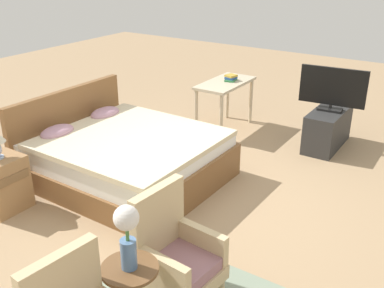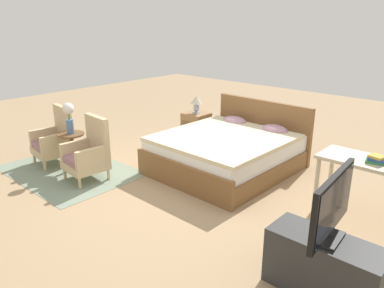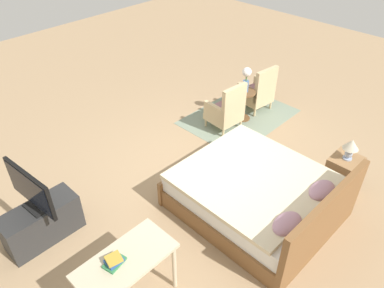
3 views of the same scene
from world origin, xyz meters
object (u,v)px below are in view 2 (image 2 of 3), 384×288
(vanity_desk, at_px, (366,169))
(book_stack, at_px, (377,159))
(flower_vase, at_px, (69,115))
(armchair_by_window_right, at_px, (88,154))
(tv_flatscreen, at_px, (332,206))
(side_table, at_px, (72,147))
(nightstand, at_px, (196,128))
(tv_stand, at_px, (324,267))
(table_lamp, at_px, (196,102))
(armchair_by_window_left, at_px, (55,140))
(bed, at_px, (228,151))

(vanity_desk, bearing_deg, book_stack, -19.80)
(flower_vase, distance_m, book_stack, 4.23)
(armchair_by_window_right, xyz_separation_m, tv_flatscreen, (3.61, -0.05, 0.46))
(armchair_by_window_right, xyz_separation_m, side_table, (-0.49, 0.03, -0.01))
(nightstand, bearing_deg, armchair_by_window_right, -92.12)
(flower_vase, relative_size, tv_flatscreen, 0.54)
(tv_stand, xyz_separation_m, book_stack, (-0.11, 1.49, 0.52))
(nightstand, bearing_deg, table_lamp, 90.00)
(table_lamp, distance_m, vanity_desk, 3.41)
(armchair_by_window_left, height_order, flower_vase, flower_vase)
(book_stack, bearing_deg, tv_stand, -85.80)
(table_lamp, bearing_deg, armchair_by_window_left, -114.65)
(armchair_by_window_left, height_order, vanity_desk, armchair_by_window_left)
(nightstand, bearing_deg, flower_vase, -104.24)
(table_lamp, bearing_deg, flower_vase, -104.24)
(bed, xyz_separation_m, side_table, (-1.79, -1.64, 0.07))
(flower_vase, height_order, nightstand, flower_vase)
(flower_vase, distance_m, tv_flatscreen, 4.10)
(bed, xyz_separation_m, book_stack, (2.19, -0.22, 0.49))
(armchair_by_window_left, distance_m, tv_stand, 4.57)
(flower_vase, xyz_separation_m, book_stack, (3.98, 1.41, -0.09))
(bed, xyz_separation_m, nightstand, (-1.22, 0.62, -0.00))
(nightstand, relative_size, vanity_desk, 0.57)
(side_table, xyz_separation_m, nightstand, (0.57, 2.26, -0.07))
(nightstand, height_order, table_lamp, table_lamp)
(side_table, height_order, nightstand, same)
(armchair_by_window_right, height_order, table_lamp, armchair_by_window_right)
(armchair_by_window_left, bearing_deg, nightstand, 65.34)
(side_table, bearing_deg, table_lamp, 75.76)
(armchair_by_window_left, xyz_separation_m, side_table, (0.48, 0.03, -0.01))
(side_table, bearing_deg, book_stack, 19.54)
(nightstand, relative_size, tv_stand, 0.62)
(armchair_by_window_right, relative_size, table_lamp, 2.79)
(flower_vase, bearing_deg, armchair_by_window_left, -176.54)
(flower_vase, height_order, tv_flatscreen, tv_flatscreen)
(armchair_by_window_right, bearing_deg, tv_flatscreen, -0.78)
(flower_vase, relative_size, vanity_desk, 0.46)
(nightstand, xyz_separation_m, tv_flatscreen, (3.52, -2.34, 0.55))
(vanity_desk, bearing_deg, armchair_by_window_right, -156.43)
(tv_flatscreen, bearing_deg, armchair_by_window_right, 179.22)
(bed, relative_size, tv_stand, 2.18)
(table_lamp, xyz_separation_m, tv_stand, (3.52, -2.34, -0.54))
(armchair_by_window_right, distance_m, nightstand, 2.29)
(side_table, distance_m, vanity_desk, 4.15)
(armchair_by_window_left, height_order, nightstand, armchair_by_window_left)
(tv_flatscreen, height_order, book_stack, tv_flatscreen)
(table_lamp, relative_size, book_stack, 1.35)
(table_lamp, xyz_separation_m, book_stack, (3.41, -0.85, -0.02))
(nightstand, bearing_deg, tv_flatscreen, -33.56)
(armchair_by_window_right, bearing_deg, bed, 51.92)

